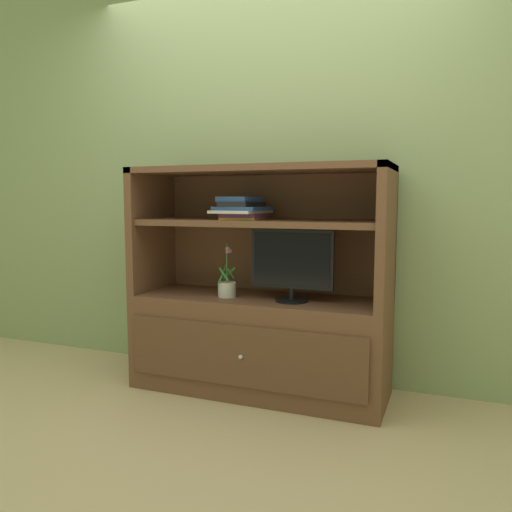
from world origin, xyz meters
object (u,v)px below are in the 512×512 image
(tv_monitor, at_px, (292,263))
(potted_plant, at_px, (227,287))
(media_console, at_px, (259,318))
(magazine_stack, at_px, (242,209))

(tv_monitor, xyz_separation_m, potted_plant, (-0.40, -0.01, -0.16))
(media_console, distance_m, tv_monitor, 0.42)
(potted_plant, bearing_deg, tv_monitor, 1.84)
(tv_monitor, distance_m, potted_plant, 0.43)
(potted_plant, bearing_deg, media_console, 22.33)
(media_console, bearing_deg, magazine_stack, -177.29)
(media_console, relative_size, magazine_stack, 4.33)
(media_console, xyz_separation_m, potted_plant, (-0.18, -0.07, 0.19))
(potted_plant, xyz_separation_m, magazine_stack, (0.07, 0.07, 0.47))
(potted_plant, height_order, magazine_stack, magazine_stack)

